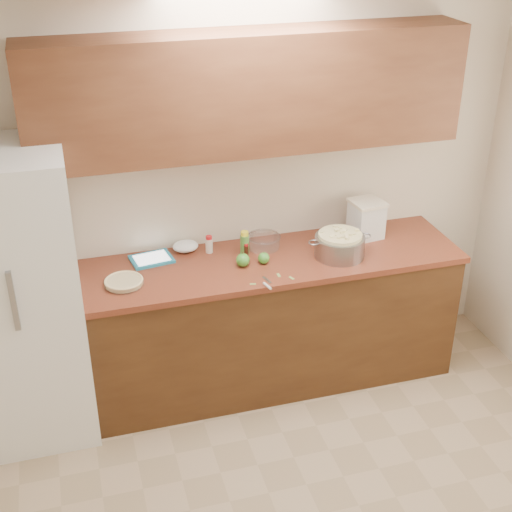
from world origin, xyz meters
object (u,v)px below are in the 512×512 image
object	(u,v)px
colander	(340,245)
tablet	(152,259)
flour_canister	(366,219)
pie	(124,282)

from	to	relation	value
colander	tablet	bearing A→B (deg)	166.95
flour_canister	tablet	bearing A→B (deg)	177.90
colander	flour_canister	distance (m)	0.35
pie	colander	distance (m)	1.37
colander	flour_canister	world-z (taller)	flour_canister
tablet	pie	bearing A→B (deg)	-136.66
flour_canister	pie	bearing A→B (deg)	-172.73
flour_canister	colander	bearing A→B (deg)	-141.74
tablet	flour_canister	bearing A→B (deg)	-10.79
pie	flour_canister	size ratio (longest dim) A/B	0.93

